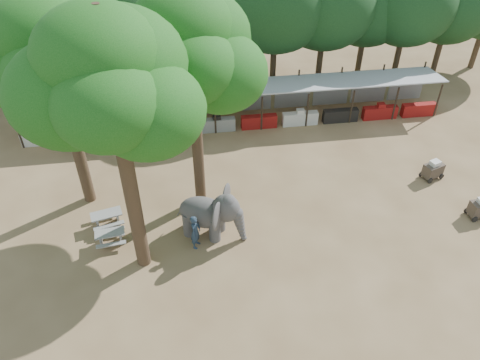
{
  "coord_description": "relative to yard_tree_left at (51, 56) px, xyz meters",
  "views": [
    {
      "loc": [
        -3.61,
        -13.35,
        16.81
      ],
      "look_at": [
        -1.0,
        5.0,
        2.0
      ],
      "focal_mm": 35.0,
      "sensor_mm": 36.0,
      "label": 1
    }
  ],
  "objects": [
    {
      "name": "handler",
      "position": [
        5.66,
        -4.52,
        -7.25
      ],
      "size": [
        0.7,
        0.81,
        1.9
      ],
      "primitive_type": "imported",
      "rotation": [
        0.0,
        0.0,
        1.15
      ],
      "color": "#26384C",
      "rests_on": "ground"
    },
    {
      "name": "yard_tree_back",
      "position": [
        6.0,
        -1.0,
        0.34
      ],
      "size": [
        7.1,
        6.9,
        11.36
      ],
      "color": "#332316",
      "rests_on": "ground"
    },
    {
      "name": "picnic_table_far",
      "position": [
        1.27,
        -2.39,
        -7.7
      ],
      "size": [
        1.82,
        1.71,
        0.77
      ],
      "rotation": [
        0.0,
        0.0,
        0.24
      ],
      "color": "gray",
      "rests_on": "ground"
    },
    {
      "name": "elephant",
      "position": [
        6.51,
        -3.74,
        -6.87
      ],
      "size": [
        3.56,
        2.83,
        2.67
      ],
      "rotation": [
        0.0,
        0.0,
        -0.43
      ],
      "color": "#403D3D",
      "rests_on": "ground"
    },
    {
      "name": "picnic_table_near",
      "position": [
        1.52,
        -3.72,
        -7.74
      ],
      "size": [
        1.55,
        1.43,
        0.71
      ],
      "rotation": [
        0.0,
        0.0,
        0.11
      ],
      "color": "gray",
      "rests_on": "ground"
    },
    {
      "name": "ground",
      "position": [
        9.13,
        -7.19,
        -8.2
      ],
      "size": [
        100.0,
        100.0,
        0.0
      ],
      "primitive_type": "plane",
      "color": "brown",
      "rests_on": "ground"
    },
    {
      "name": "vendor_stalls",
      "position": [
        9.13,
        6.65,
        -7.02
      ],
      "size": [
        28.0,
        2.99,
        2.8
      ],
      "color": "#A4A5AB",
      "rests_on": "ground"
    },
    {
      "name": "cart_back",
      "position": [
        19.48,
        -1.04,
        -7.62
      ],
      "size": [
        1.39,
        1.14,
        1.17
      ],
      "rotation": [
        0.0,
        0.0,
        0.34
      ],
      "color": "#382D24",
      "rests_on": "ground"
    },
    {
      "name": "yard_tree_center",
      "position": [
        3.0,
        -5.0,
        1.01
      ],
      "size": [
        7.1,
        6.9,
        12.04
      ],
      "color": "#332316",
      "rests_on": "ground"
    },
    {
      "name": "backdrop_trees",
      "position": [
        9.13,
        11.81,
        -2.69
      ],
      "size": [
        46.46,
        5.95,
        8.33
      ],
      "color": "#332316",
      "rests_on": "ground"
    },
    {
      "name": "yard_tree_left",
      "position": [
        0.0,
        0.0,
        0.0
      ],
      "size": [
        7.1,
        6.9,
        11.02
      ],
      "color": "#332316",
      "rests_on": "ground"
    }
  ]
}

